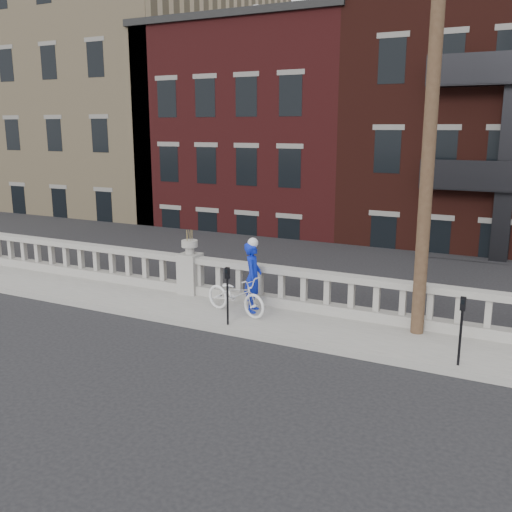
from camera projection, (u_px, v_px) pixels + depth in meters
The scene contains 10 objects.
ground at pixel (90, 346), 12.30m from camera, with size 120.00×120.00×0.00m, color black.
sidewalk at pixel (171, 305), 14.89m from camera, with size 32.00×2.20×0.15m, color gray.
balustrade at pixel (190, 275), 15.59m from camera, with size 28.00×0.34×1.03m.
planter_pedestal at pixel (190, 269), 15.55m from camera, with size 0.55×0.55×1.76m.
lower_level at pixel (388, 164), 31.52m from camera, with size 80.00×44.00×20.80m.
utility_pole at pixel (432, 95), 11.54m from camera, with size 1.60×0.28×10.00m.
parking_meter_b at pixel (227, 289), 12.98m from camera, with size 0.10×0.09×1.36m.
parking_meter_c at pixel (461, 323), 10.74m from camera, with size 0.10×0.09×1.36m.
bicycle at pixel (236, 295), 13.87m from camera, with size 0.63×1.80×0.95m, color white.
cyclist at pixel (253, 277), 13.94m from camera, with size 0.64×0.42×1.74m, color #0C20B7.
Camera 1 is at (8.42, -8.70, 4.61)m, focal length 40.00 mm.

